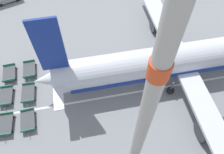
{
  "coord_description": "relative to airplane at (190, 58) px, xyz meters",
  "views": [
    {
      "loc": [
        26.72,
        -17.57,
        26.5
      ],
      "look_at": [
        10.89,
        -12.04,
        2.57
      ],
      "focal_mm": 35.0,
      "sensor_mm": 36.0,
      "label": 1
    }
  ],
  "objects": [
    {
      "name": "ground_plane",
      "position": [
        -11.9,
        1.02,
        -3.36
      ],
      "size": [
        500.0,
        500.0,
        0.0
      ],
      "primitive_type": "plane",
      "color": "gray"
    },
    {
      "name": "airplane",
      "position": [
        0.0,
        0.0,
        0.0
      ],
      "size": [
        35.77,
        42.64,
        13.09
      ],
      "color": "silver",
      "rests_on": "ground_plane"
    },
    {
      "name": "baggage_dolly_row_mid_a_col_a",
      "position": [
        -8.01,
        -24.64,
        -2.87
      ],
      "size": [
        3.75,
        2.03,
        0.92
      ],
      "color": "#424449",
      "rests_on": "ground_plane"
    },
    {
      "name": "baggage_dolly_row_mid_a_col_b",
      "position": [
        -4.17,
        -25.36,
        -2.87
      ],
      "size": [
        3.78,
        2.21,
        0.92
      ],
      "color": "#424449",
      "rests_on": "ground_plane"
    },
    {
      "name": "baggage_dolly_row_mid_a_col_c",
      "position": [
        0.08,
        -25.7,
        -2.87
      ],
      "size": [
        3.79,
        2.25,
        0.92
      ],
      "color": "#424449",
      "rests_on": "ground_plane"
    },
    {
      "name": "baggage_dolly_row_mid_b_col_a",
      "position": [
        -7.75,
        -21.75,
        -2.87
      ],
      "size": [
        3.76,
        2.09,
        0.92
      ],
      "color": "#424449",
      "rests_on": "ground_plane"
    },
    {
      "name": "baggage_dolly_row_mid_b_col_b",
      "position": [
        -3.65,
        -22.42,
        -2.87
      ],
      "size": [
        3.78,
        2.22,
        0.92
      ],
      "color": "#424449",
      "rests_on": "ground_plane"
    },
    {
      "name": "baggage_dolly_row_mid_b_col_c",
      "position": [
        0.47,
        -22.96,
        -2.87
      ],
      "size": [
        3.75,
        2.03,
        0.92
      ],
      "color": "#424449",
      "rests_on": "ground_plane"
    },
    {
      "name": "apron_light_mast",
      "position": [
        12.15,
        -14.38,
        12.56
      ],
      "size": [
        2.0,
        0.7,
        28.09
      ],
      "color": "#ADA89E",
      "rests_on": "ground_plane"
    },
    {
      "name": "stand_guidance_stripe",
      "position": [
        0.74,
        -9.0,
        -3.36
      ],
      "size": [
        5.62,
        37.51,
        0.01
      ],
      "color": "white",
      "rests_on": "ground_plane"
    }
  ]
}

